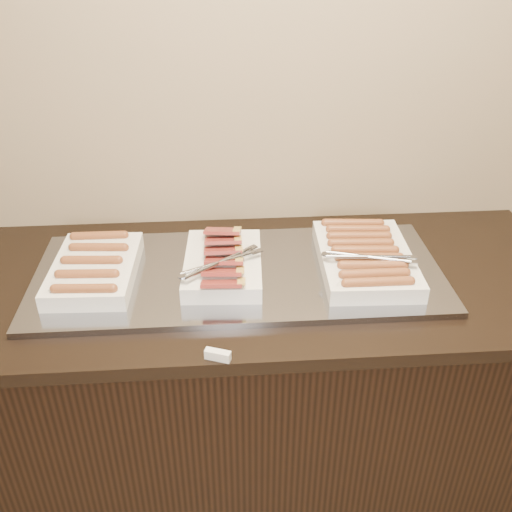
{
  "coord_description": "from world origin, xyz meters",
  "views": [
    {
      "loc": [
        -0.03,
        0.71,
        1.84
      ],
      "look_at": [
        0.08,
        2.13,
        0.97
      ],
      "focal_mm": 40.0,
      "sensor_mm": 36.0,
      "label": 1
    }
  ],
  "objects_px": {
    "warming_tray": "(239,274)",
    "dish_center": "(223,263)",
    "counter": "(233,387)",
    "dish_left": "(95,268)",
    "dish_right": "(365,257)"
  },
  "relations": [
    {
      "from": "warming_tray",
      "to": "dish_center",
      "type": "xyz_separation_m",
      "value": [
        -0.05,
        -0.0,
        0.04
      ]
    },
    {
      "from": "counter",
      "to": "warming_tray",
      "type": "bearing_deg",
      "value": 0.0
    },
    {
      "from": "warming_tray",
      "to": "dish_left",
      "type": "xyz_separation_m",
      "value": [
        -0.42,
        0.0,
        0.04
      ]
    },
    {
      "from": "dish_center",
      "to": "warming_tray",
      "type": "bearing_deg",
      "value": 8.93
    },
    {
      "from": "warming_tray",
      "to": "dish_right",
      "type": "xyz_separation_m",
      "value": [
        0.38,
        -0.0,
        0.04
      ]
    },
    {
      "from": "counter",
      "to": "dish_left",
      "type": "bearing_deg",
      "value": 180.0
    },
    {
      "from": "warming_tray",
      "to": "dish_center",
      "type": "bearing_deg",
      "value": -174.2
    },
    {
      "from": "counter",
      "to": "dish_right",
      "type": "xyz_separation_m",
      "value": [
        0.4,
        -0.0,
        0.5
      ]
    },
    {
      "from": "counter",
      "to": "dish_center",
      "type": "bearing_deg",
      "value": -166.75
    },
    {
      "from": "counter",
      "to": "warming_tray",
      "type": "distance_m",
      "value": 0.46
    },
    {
      "from": "warming_tray",
      "to": "dish_left",
      "type": "relative_size",
      "value": 3.37
    },
    {
      "from": "counter",
      "to": "dish_left",
      "type": "relative_size",
      "value": 5.78
    },
    {
      "from": "counter",
      "to": "dish_center",
      "type": "height_order",
      "value": "dish_center"
    },
    {
      "from": "counter",
      "to": "dish_right",
      "type": "bearing_deg",
      "value": -0.46
    },
    {
      "from": "warming_tray",
      "to": "counter",
      "type": "bearing_deg",
      "value": 180.0
    }
  ]
}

